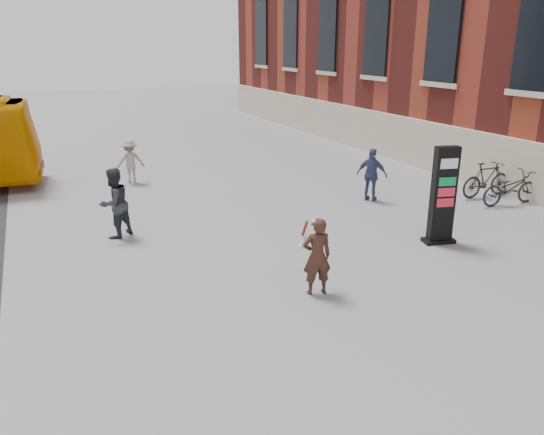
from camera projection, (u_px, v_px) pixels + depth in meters
name	position (u px, v px, depth m)	size (l,w,h in m)	color
ground	(310.00, 316.00, 9.37)	(100.00, 100.00, 0.00)	#9E9EA3
info_pylon	(443.00, 196.00, 12.46)	(0.82, 0.54, 2.35)	black
woman	(317.00, 255.00, 10.00)	(0.65, 0.61, 1.53)	#382016
pedestrian_a	(114.00, 203.00, 12.93)	(0.85, 0.66, 1.74)	#2B2C32
pedestrian_b	(130.00, 161.00, 18.06)	(0.96, 0.55, 1.49)	gray
pedestrian_c	(372.00, 175.00, 15.97)	(0.94, 0.39, 1.60)	#3C446B
bike_6	(510.00, 188.00, 15.64)	(0.68, 1.95, 1.03)	#242428
bike_7	(486.00, 179.00, 16.42)	(0.52, 1.85, 1.11)	#242428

